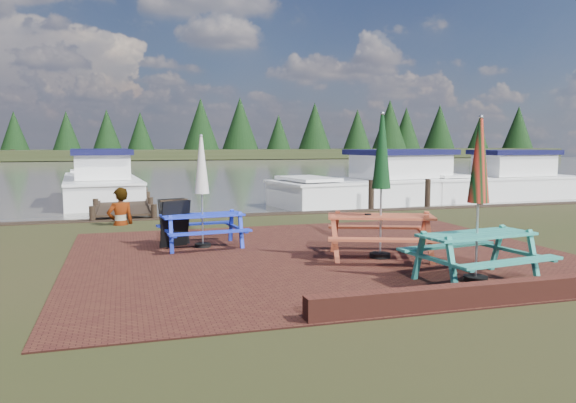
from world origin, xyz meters
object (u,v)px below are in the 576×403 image
at_px(picnic_table_blue, 202,209).
at_px(person, 119,188).
at_px(picnic_table_teal, 477,226).
at_px(picnic_table_red, 381,209).
at_px(boat_near, 384,186).
at_px(jetty, 123,200).
at_px(boat_jetty, 101,185).
at_px(chalkboard, 174,222).
at_px(boat_far, 500,183).

xyz_separation_m(picnic_table_blue, person, (-1.58, 3.67, 0.16)).
bearing_deg(picnic_table_teal, person, 116.03).
xyz_separation_m(picnic_table_red, boat_near, (4.85, 9.77, -0.45)).
bearing_deg(picnic_table_teal, picnic_table_red, 99.35).
distance_m(picnic_table_blue, jetty, 9.04).
bearing_deg(picnic_table_red, boat_jetty, 131.85).
distance_m(picnic_table_red, person, 7.19).
bearing_deg(jetty, chalkboard, -83.52).
distance_m(picnic_table_blue, boat_far, 15.34).
bearing_deg(boat_far, picnic_table_blue, 118.69).
distance_m(chalkboard, jetty, 8.65).
distance_m(boat_jetty, boat_far, 15.70).
height_order(picnic_table_teal, person, picnic_table_teal).
relative_size(picnic_table_blue, boat_far, 0.32).
xyz_separation_m(picnic_table_teal, boat_jetty, (-5.85, 15.44, -0.40)).
height_order(picnic_table_teal, boat_near, picnic_table_teal).
bearing_deg(picnic_table_red, picnic_table_teal, -52.07).
bearing_deg(picnic_table_teal, chalkboard, 125.96).
bearing_deg(boat_near, chalkboard, 121.85).
xyz_separation_m(boat_jetty, person, (0.73, -7.86, 0.48)).
relative_size(picnic_table_red, chalkboard, 2.74).
bearing_deg(picnic_table_blue, boat_jetty, 94.75).
bearing_deg(boat_jetty, chalkboard, -85.26).
xyz_separation_m(boat_near, person, (-9.34, -4.16, 0.48)).
xyz_separation_m(picnic_table_teal, chalkboard, (-4.06, 4.21, -0.37)).
height_order(boat_jetty, boat_far, boat_jetty).
bearing_deg(chalkboard, jetty, 75.94).
bearing_deg(picnic_table_blue, person, 106.69).
xyz_separation_m(picnic_table_teal, picnic_table_red, (-0.62, 1.97, 0.05)).
xyz_separation_m(picnic_table_teal, jetty, (-5.03, 12.80, -0.75)).
xyz_separation_m(picnic_table_red, jetty, (-4.42, 10.83, -0.79)).
distance_m(chalkboard, person, 3.56).
relative_size(chalkboard, person, 0.51).
bearing_deg(picnic_table_teal, boat_near, 62.24).
distance_m(chalkboard, boat_far, 15.63).
bearing_deg(boat_near, boat_jetty, 59.44).
bearing_deg(boat_near, picnic_table_teal, 149.77).
xyz_separation_m(chalkboard, jetty, (-0.98, 8.59, -0.37)).
relative_size(jetty, boat_jetty, 1.16).
bearing_deg(person, jetty, -109.71).
relative_size(picnic_table_teal, picnic_table_red, 0.95).
xyz_separation_m(picnic_table_blue, boat_far, (13.02, 8.11, -0.33)).
bearing_deg(person, chalkboard, 88.61).
xyz_separation_m(picnic_table_red, boat_far, (10.10, 10.06, -0.47)).
height_order(boat_near, boat_far, boat_near).
distance_m(boat_jetty, person, 7.90).
distance_m(jetty, boat_far, 14.54).
height_order(picnic_table_blue, chalkboard, picnic_table_blue).
xyz_separation_m(picnic_table_teal, person, (-5.11, 7.58, 0.08)).
height_order(jetty, boat_near, boat_near).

